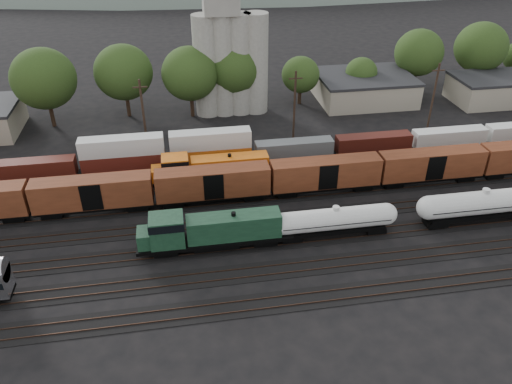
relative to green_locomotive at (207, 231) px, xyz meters
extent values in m
plane|color=black|center=(4.62, 5.00, -2.73)|extent=(600.00, 600.00, 0.00)
cube|color=black|center=(4.62, -10.00, -2.69)|extent=(180.00, 3.20, 0.08)
cube|color=#382319|center=(4.62, -10.72, -2.61)|extent=(180.00, 0.08, 0.16)
cube|color=#382319|center=(4.62, -9.28, -2.61)|extent=(180.00, 0.08, 0.16)
cube|color=black|center=(4.62, -5.00, -2.69)|extent=(180.00, 3.20, 0.08)
cube|color=#382319|center=(4.62, -5.72, -2.61)|extent=(180.00, 0.08, 0.16)
cube|color=#382319|center=(4.62, -4.28, -2.61)|extent=(180.00, 0.08, 0.16)
cube|color=black|center=(4.62, 0.00, -2.69)|extent=(180.00, 3.20, 0.08)
cube|color=#382319|center=(4.62, -0.72, -2.61)|extent=(180.00, 0.08, 0.16)
cube|color=#382319|center=(4.62, 0.72, -2.61)|extent=(180.00, 0.08, 0.16)
cube|color=black|center=(4.62, 5.00, -2.69)|extent=(180.00, 3.20, 0.08)
cube|color=#382319|center=(4.62, 4.28, -2.61)|extent=(180.00, 0.08, 0.16)
cube|color=#382319|center=(4.62, 5.72, -2.61)|extent=(180.00, 0.08, 0.16)
cube|color=black|center=(4.62, 10.00, -2.69)|extent=(180.00, 3.20, 0.08)
cube|color=#382319|center=(4.62, 9.28, -2.61)|extent=(180.00, 0.08, 0.16)
cube|color=#382319|center=(4.62, 10.72, -2.61)|extent=(180.00, 0.08, 0.16)
cube|color=black|center=(4.62, 15.00, -2.69)|extent=(180.00, 3.20, 0.08)
cube|color=#382319|center=(4.62, 14.28, -2.61)|extent=(180.00, 0.08, 0.16)
cube|color=#382319|center=(4.62, 15.72, -2.61)|extent=(180.00, 0.08, 0.16)
cube|color=black|center=(4.62, 20.00, -2.69)|extent=(180.00, 3.20, 0.08)
cube|color=#382319|center=(4.62, 19.28, -2.61)|extent=(180.00, 0.08, 0.16)
cube|color=#382319|center=(4.62, 20.72, -2.61)|extent=(180.00, 0.08, 0.16)
cube|color=black|center=(1.00, 0.00, -1.36)|extent=(18.18, 3.10, 0.43)
cube|color=black|center=(1.00, 0.00, -1.84)|extent=(5.35, 2.35, 0.86)
cube|color=#183A25|center=(3.18, 0.00, 0.30)|extent=(10.91, 2.57, 2.89)
cube|color=#183A25|center=(-4.45, 0.00, 0.62)|extent=(3.85, 3.10, 3.53)
cube|color=black|center=(-4.45, 0.00, 1.75)|extent=(3.96, 3.21, 0.96)
cube|color=#183A25|center=(-7.00, 0.00, -0.18)|extent=(1.71, 2.57, 1.92)
cylinder|color=black|center=(3.18, 0.00, 1.91)|extent=(0.53, 0.53, 0.53)
cube|color=black|center=(-4.82, 0.00, -2.05)|extent=(2.78, 2.14, 0.75)
cube|color=black|center=(6.81, 0.00, -2.05)|extent=(2.78, 2.14, 0.75)
cylinder|color=silver|center=(15.37, 0.00, -0.10)|extent=(12.92, 2.66, 2.66)
sphere|color=silver|center=(8.91, 0.00, -0.10)|extent=(2.66, 2.66, 2.66)
sphere|color=silver|center=(21.83, 0.00, -0.10)|extent=(2.66, 2.66, 2.66)
cylinder|color=silver|center=(15.37, 0.00, 1.41)|extent=(0.83, 0.83, 0.46)
cube|color=black|center=(15.37, 0.00, -0.10)|extent=(13.21, 2.79, 0.07)
cube|color=black|center=(15.37, 0.00, -1.57)|extent=(12.48, 2.02, 0.46)
cube|color=black|center=(10.08, 0.00, -2.12)|extent=(2.39, 1.83, 0.64)
cube|color=black|center=(20.65, 0.00, -2.12)|extent=(2.39, 1.83, 0.64)
cylinder|color=silver|center=(34.53, 0.00, 0.19)|extent=(14.45, 2.98, 2.98)
sphere|color=silver|center=(27.30, 0.00, 0.19)|extent=(2.98, 2.98, 2.98)
cylinder|color=silver|center=(34.53, 0.00, 1.88)|extent=(0.92, 0.92, 0.51)
cube|color=black|center=(34.53, 0.00, 0.19)|extent=(14.78, 3.12, 0.08)
cube|color=black|center=(34.53, 0.00, -1.45)|extent=(13.96, 2.26, 0.51)
cube|color=black|center=(28.62, 0.00, -2.07)|extent=(2.67, 2.05, 0.72)
cube|color=black|center=(2.35, 15.00, -1.42)|extent=(18.14, 2.92, 0.40)
cube|color=black|center=(2.35, 15.00, -1.88)|extent=(5.04, 2.22, 0.81)
cube|color=orange|center=(4.53, 15.00, 0.14)|extent=(10.88, 2.42, 2.72)
cube|color=orange|center=(-3.09, 15.00, 0.44)|extent=(3.63, 2.92, 3.33)
cube|color=black|center=(-3.09, 15.00, 1.50)|extent=(3.73, 3.02, 0.91)
cube|color=orange|center=(-5.63, 15.00, -0.31)|extent=(1.61, 2.42, 1.81)
cylinder|color=black|center=(4.53, 15.00, 1.65)|extent=(0.50, 0.50, 0.50)
cube|color=black|center=(-3.45, 15.00, -2.08)|extent=(2.62, 2.02, 0.71)
cube|color=black|center=(8.16, 15.00, -2.08)|extent=(2.62, 2.02, 0.71)
cube|color=black|center=(-13.73, 10.00, -1.53)|extent=(15.00, 2.60, 0.40)
cube|color=#5F2B17|center=(-13.73, 10.00, 0.57)|extent=(15.00, 2.90, 3.80)
cube|color=black|center=(1.67, 10.00, -1.53)|extent=(15.00, 2.60, 0.40)
cube|color=#5F2B17|center=(1.67, 10.00, 0.57)|extent=(15.00, 2.90, 3.80)
cube|color=black|center=(17.07, 10.00, -1.53)|extent=(15.00, 2.60, 0.40)
cube|color=#5F2B17|center=(17.07, 10.00, 0.57)|extent=(15.00, 2.90, 3.80)
cube|color=black|center=(32.47, 10.00, -1.53)|extent=(15.00, 2.60, 0.40)
cube|color=#5F2B17|center=(32.47, 10.00, 0.57)|extent=(15.00, 2.90, 3.80)
cube|color=black|center=(4.62, 20.00, -2.23)|extent=(160.00, 2.60, 0.60)
cube|color=#4C1911|center=(-23.32, 20.00, -0.63)|extent=(12.00, 2.40, 2.60)
cube|color=#561B14|center=(-10.52, 20.00, -0.63)|extent=(12.00, 2.40, 2.60)
cube|color=silver|center=(-10.52, 20.00, 1.97)|extent=(12.00, 2.40, 2.60)
cube|color=#CC5F14|center=(2.28, 20.00, -0.63)|extent=(12.00, 2.40, 2.60)
cube|color=silver|center=(2.28, 20.00, 1.97)|extent=(12.00, 2.40, 2.60)
cube|color=#5D6062|center=(15.08, 20.00, -0.63)|extent=(12.00, 2.40, 2.60)
cube|color=#43160F|center=(27.88, 20.00, -0.63)|extent=(12.00, 2.40, 2.60)
cube|color=silver|center=(40.68, 20.00, -0.63)|extent=(12.00, 2.40, 2.60)
cylinder|color=#99978D|center=(3.62, 41.00, 6.27)|extent=(4.40, 4.40, 18.00)
cylinder|color=#99978D|center=(6.62, 41.00, 6.27)|extent=(4.40, 4.40, 18.00)
cylinder|color=#99978D|center=(9.62, 41.00, 6.27)|extent=(4.40, 4.40, 18.00)
cylinder|color=#99978D|center=(12.62, 41.00, 6.27)|extent=(4.40, 4.40, 18.00)
cube|color=#9E937F|center=(34.62, 43.00, -0.43)|extent=(18.00, 14.00, 4.60)
cube|color=#232326|center=(34.62, 43.00, 2.12)|extent=(18.36, 14.28, 0.50)
cube|color=#9E937F|center=(59.62, 38.00, -0.43)|extent=(16.00, 10.00, 4.60)
cube|color=#232326|center=(59.62, 38.00, 2.12)|extent=(16.32, 10.20, 0.50)
cylinder|color=black|center=(-24.05, 39.92, -0.73)|extent=(0.70, 0.70, 4.00)
ellipsoid|color=#2D461A|center=(-24.05, 39.92, 5.99)|extent=(10.87, 10.87, 10.30)
cylinder|color=black|center=(-11.04, 42.42, -0.83)|extent=(0.70, 0.70, 3.81)
ellipsoid|color=#2D461A|center=(-11.04, 42.42, 5.57)|extent=(10.35, 10.35, 9.80)
cylinder|color=black|center=(0.60, 40.40, -0.87)|extent=(0.70, 0.70, 3.72)
ellipsoid|color=#2D461A|center=(0.60, 40.40, 5.36)|extent=(10.09, 10.09, 9.56)
cylinder|color=black|center=(8.75, 42.39, -0.85)|extent=(0.70, 0.70, 3.77)
ellipsoid|color=#2D461A|center=(8.75, 42.39, 5.48)|extent=(10.23, 10.23, 9.69)
cylinder|color=black|center=(21.65, 43.23, -1.40)|extent=(0.70, 0.70, 2.67)
ellipsoid|color=#2D461A|center=(21.65, 43.23, 3.09)|extent=(7.25, 7.25, 6.87)
cylinder|color=black|center=(34.36, 44.60, -1.57)|extent=(0.70, 0.70, 2.32)
ellipsoid|color=#2D461A|center=(34.36, 44.60, 2.32)|extent=(6.29, 6.29, 5.96)
cylinder|color=black|center=(47.01, 46.80, -0.94)|extent=(0.70, 0.70, 3.59)
ellipsoid|color=#2D461A|center=(47.01, 46.80, 5.09)|extent=(9.74, 9.74, 9.23)
cylinder|color=black|center=(60.02, 46.10, -0.79)|extent=(0.70, 0.70, 3.89)
ellipsoid|color=#2D461A|center=(60.02, 46.10, 5.74)|extent=(10.56, 10.56, 10.00)
cylinder|color=black|center=(-7.38, 27.00, 3.27)|extent=(0.36, 0.36, 12.00)
cube|color=black|center=(-7.38, 27.00, 8.07)|extent=(2.20, 0.18, 0.18)
cylinder|color=black|center=(16.62, 27.00, 3.27)|extent=(0.36, 0.36, 12.00)
cube|color=black|center=(16.62, 27.00, 8.07)|extent=(2.20, 0.18, 0.18)
cylinder|color=black|center=(40.62, 27.00, 3.27)|extent=(0.36, 0.36, 12.00)
cube|color=black|center=(40.62, 27.00, 8.07)|extent=(2.20, 0.18, 0.18)
ellipsoid|color=#59665B|center=(44.62, 265.00, -25.48)|extent=(520.00, 286.00, 130.00)
camera|label=1|loc=(-2.05, -46.83, 33.95)|focal=35.00mm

